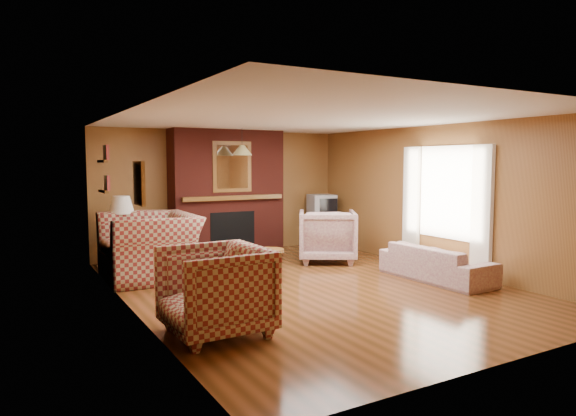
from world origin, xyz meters
TOP-DOWN VIEW (x-y plane):
  - floor at (0.00, 0.00)m, footprint 6.50×6.50m
  - ceiling at (0.00, 0.00)m, footprint 6.50×6.50m
  - wall_back at (0.00, 3.25)m, footprint 6.50×0.00m
  - wall_front at (0.00, -3.25)m, footprint 6.50×0.00m
  - wall_left at (-2.50, 0.00)m, footprint 0.00×6.50m
  - wall_right at (2.50, 0.00)m, footprint 0.00×6.50m
  - fireplace at (0.00, 2.98)m, footprint 2.20×0.82m
  - window_right at (2.45, -0.20)m, footprint 0.10×1.85m
  - bookshelf at (-2.44, 1.90)m, footprint 0.09×0.55m
  - botanical_print at (-2.47, -0.30)m, footprint 0.05×0.40m
  - pendant_light at (0.00, 2.30)m, footprint 0.36×0.36m
  - plaid_loveseat at (-1.85, 1.72)m, footprint 1.38×1.56m
  - plaid_armchair at (-1.95, -1.25)m, footprint 1.04×1.01m
  - floral_sofa at (1.90, -0.59)m, footprint 0.75×1.82m
  - floral_armchair at (1.28, 1.45)m, footprint 1.39×1.40m
  - coffee_table at (-0.48, 0.73)m, footprint 0.86×0.53m
  - side_table at (-2.10, 2.45)m, footprint 0.44×0.44m
  - table_lamp at (-2.10, 2.45)m, footprint 0.41×0.41m
  - tv_stand at (2.05, 2.80)m, footprint 0.61×0.56m
  - crt_tv at (2.05, 2.79)m, footprint 0.59×0.59m

SIDE VIEW (x-z plane):
  - floor at x=0.00m, z-range 0.00..0.00m
  - floral_sofa at x=1.90m, z-range 0.00..0.53m
  - side_table at x=-2.10m, z-range 0.00..0.56m
  - tv_stand at x=2.05m, z-range 0.00..0.64m
  - coffee_table at x=-0.48m, z-range 0.16..0.64m
  - floral_armchair at x=1.28m, z-range 0.00..0.93m
  - plaid_armchair at x=-1.95m, z-range 0.00..0.93m
  - plaid_loveseat at x=-1.85m, z-range 0.00..1.00m
  - crt_tv at x=2.05m, z-range 0.64..1.11m
  - table_lamp at x=-2.10m, z-range 0.60..1.28m
  - window_right at x=2.45m, z-range 0.13..2.13m
  - fireplace at x=0.00m, z-range -0.02..2.38m
  - wall_back at x=0.00m, z-range -2.05..4.45m
  - wall_front at x=0.00m, z-range -2.05..4.45m
  - wall_left at x=-2.50m, z-range -2.05..4.45m
  - wall_right at x=2.50m, z-range -2.05..4.45m
  - botanical_print at x=-2.47m, z-range 1.30..1.80m
  - bookshelf at x=-2.44m, z-range 1.31..2.02m
  - pendant_light at x=0.00m, z-range 1.76..2.24m
  - ceiling at x=0.00m, z-range 2.40..2.40m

